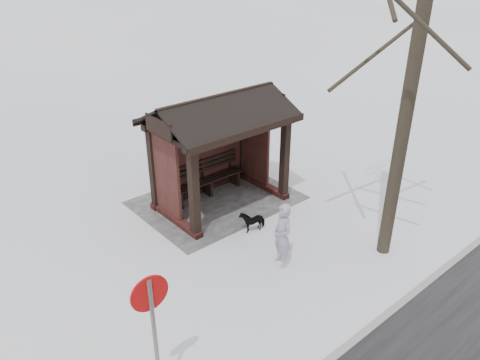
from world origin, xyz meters
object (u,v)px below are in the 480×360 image
bus_shelter (216,128)px  pedestrian (282,235)px  dog (252,220)px  road_sign (152,313)px

bus_shelter → pedestrian: 3.53m
dog → road_sign: size_ratio=0.27×
bus_shelter → road_sign: bearing=43.5°
bus_shelter → dog: (0.24, 1.71, -1.90)m
bus_shelter → road_sign: (4.53, 4.30, -0.49)m
bus_shelter → dog: 2.56m
pedestrian → dog: size_ratio=2.38×
pedestrian → road_sign: bearing=-56.3°
bus_shelter → pedestrian: (0.68, 3.17, -1.41)m
bus_shelter → pedestrian: bus_shelter is taller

